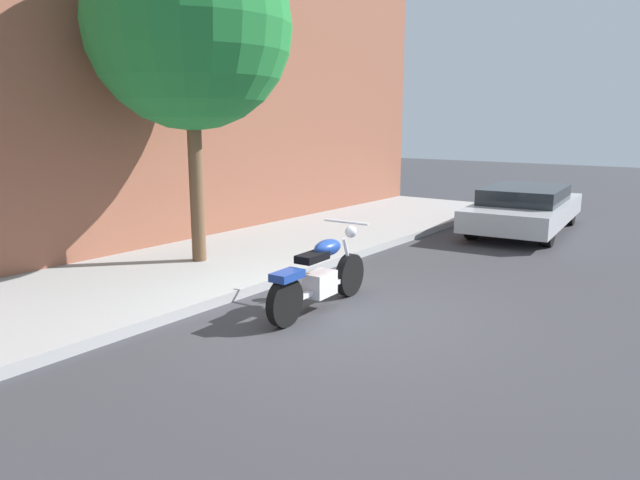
# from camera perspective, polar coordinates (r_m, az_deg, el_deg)

# --- Properties ---
(ground_plane) EXTENTS (60.00, 60.00, 0.00)m
(ground_plane) POSITION_cam_1_polar(r_m,az_deg,el_deg) (7.48, 0.88, -7.51)
(ground_plane) COLOR #38383D
(sidewalk) EXTENTS (20.84, 3.34, 0.14)m
(sidewalk) POSITION_cam_1_polar(r_m,az_deg,el_deg) (9.52, -14.32, -3.23)
(sidewalk) COLOR #A0A0A0
(sidewalk) RESTS_ON ground
(motorcycle) EXTENTS (2.15, 0.70, 1.11)m
(motorcycle) POSITION_cam_1_polar(r_m,az_deg,el_deg) (7.59, -0.04, -3.65)
(motorcycle) COLOR black
(motorcycle) RESTS_ON ground
(parked_car_silver) EXTENTS (4.64, 2.24, 1.03)m
(parked_car_silver) POSITION_cam_1_polar(r_m,az_deg,el_deg) (13.82, 19.63, 3.06)
(parked_car_silver) COLOR black
(parked_car_silver) RESTS_ON ground
(street_tree) EXTENTS (3.26, 3.26, 5.57)m
(street_tree) POSITION_cam_1_polar(r_m,az_deg,el_deg) (9.86, -12.81, 19.95)
(street_tree) COLOR brown
(street_tree) RESTS_ON ground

